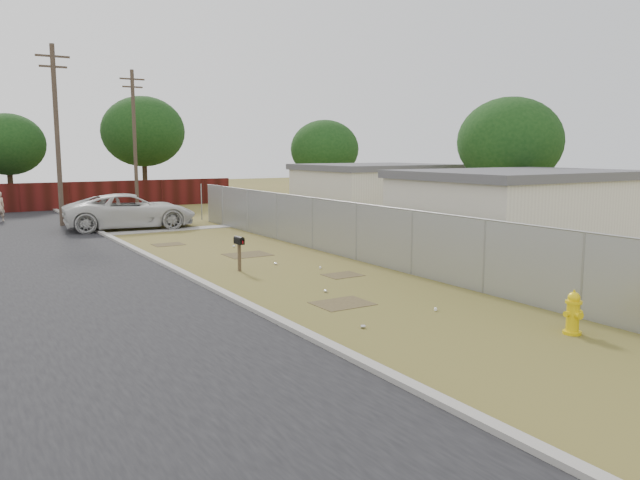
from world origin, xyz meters
TOP-DOWN VIEW (x-y plane):
  - ground at (0.00, 0.00)m, footprint 120.00×120.00m
  - street at (-6.76, 8.05)m, footprint 15.10×60.00m
  - chainlink_fence at (3.12, 1.03)m, footprint 0.10×27.06m
  - privacy_fence at (-6.00, 25.00)m, footprint 30.00×0.12m
  - utility_poles at (-3.67, 20.67)m, footprint 12.60×8.24m
  - houses at (9.70, 3.13)m, footprint 9.30×17.24m
  - horizon_trees at (0.84, 23.56)m, footprint 33.32×31.94m
  - fire_hydrant at (1.88, -9.70)m, footprint 0.44×0.45m
  - mailbox at (-1.24, 0.28)m, footprint 0.20×0.49m
  - pickup_truck at (-1.30, 13.09)m, footprint 6.53×3.58m
  - scattered_litter at (0.11, -2.10)m, footprint 2.91×12.14m

SIDE VIEW (x-z plane):
  - ground at x=0.00m, z-range 0.00..0.00m
  - street at x=-6.76m, z-range -0.04..0.08m
  - scattered_litter at x=0.11m, z-range 0.01..0.08m
  - fire_hydrant at x=1.88m, z-range -0.03..0.91m
  - chainlink_fence at x=3.12m, z-range -0.21..1.81m
  - pickup_truck at x=-1.30m, z-range 0.00..1.73m
  - mailbox at x=-1.24m, z-range 0.33..1.45m
  - privacy_fence at x=-6.00m, z-range 0.00..1.80m
  - houses at x=9.70m, z-range 0.01..3.11m
  - horizon_trees at x=0.84m, z-range 0.74..8.52m
  - utility_poles at x=-3.67m, z-range 0.19..9.19m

